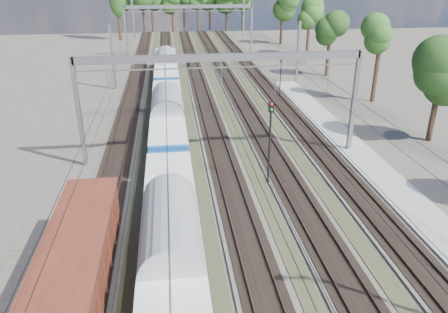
{
  "coord_description": "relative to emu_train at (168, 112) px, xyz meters",
  "views": [
    {
      "loc": [
        -4.2,
        -4.55,
        15.33
      ],
      "look_at": [
        -0.56,
        23.89,
        2.8
      ],
      "focal_mm": 35.0,
      "sensor_mm": 36.0,
      "label": 1
    }
  ],
  "objects": [
    {
      "name": "track_bed",
      "position": [
        4.5,
        9.7,
        -2.55
      ],
      "size": [
        21.0,
        130.0,
        0.34
      ],
      "color": "#47423A",
      "rests_on": "ground"
    },
    {
      "name": "platform",
      "position": [
        16.5,
        -15.3,
        -2.5
      ],
      "size": [
        3.0,
        70.0,
        0.3
      ],
      "primitive_type": "cube",
      "color": "gray",
      "rests_on": "ground"
    },
    {
      "name": "catenary",
      "position": [
        4.83,
        17.38,
        3.75
      ],
      "size": [
        25.65,
        130.0,
        9.0
      ],
      "color": "gray",
      "rests_on": "ground"
    },
    {
      "name": "tree_belt",
      "position": [
        10.55,
        60.21,
        5.57
      ],
      "size": [
        39.48,
        101.74,
        12.38
      ],
      "color": "black",
      "rests_on": "ground"
    },
    {
      "name": "emu_train",
      "position": [
        0.0,
        0.0,
        0.0
      ],
      "size": [
        3.08,
        65.13,
        4.51
      ],
      "color": "black",
      "rests_on": "ground"
    },
    {
      "name": "freight_boxcar",
      "position": [
        -4.5,
        -22.77,
        -0.45
      ],
      "size": [
        2.89,
        13.97,
        3.6
      ],
      "color": "black",
      "rests_on": "ground"
    },
    {
      "name": "worker",
      "position": [
        3.66,
        31.92,
        -1.68
      ],
      "size": [
        0.6,
        0.78,
        1.93
      ],
      "primitive_type": "imported",
      "rotation": [
        0.0,
        0.0,
        1.78
      ],
      "color": "black",
      "rests_on": "ground"
    },
    {
      "name": "signal_near",
      "position": [
        7.46,
        -10.53,
        1.47
      ],
      "size": [
        0.43,
        0.39,
        6.51
      ],
      "rotation": [
        0.0,
        0.0,
        -0.15
      ],
      "color": "black",
      "rests_on": "ground"
    },
    {
      "name": "signal_far",
      "position": [
        14.15,
        12.74,
        0.67
      ],
      "size": [
        0.37,
        0.34,
        5.25
      ],
      "rotation": [
        0.0,
        0.0,
        -0.31
      ],
      "color": "black",
      "rests_on": "ground"
    }
  ]
}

